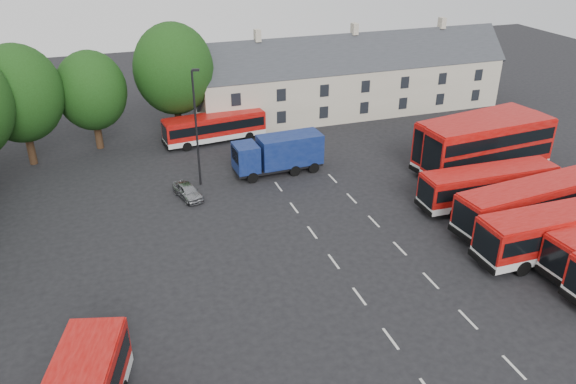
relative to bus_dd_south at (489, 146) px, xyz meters
name	(u,v)px	position (x,y,z in m)	size (l,w,h in m)	color
ground	(346,278)	(-17.99, -10.24, -2.81)	(140.00, 140.00, 0.00)	black
lane_markings	(367,255)	(-15.49, -8.24, -2.80)	(5.15, 33.80, 0.01)	beige
treeline	(1,119)	(-38.73, 9.13, 3.87)	(29.92, 32.59, 12.01)	black
terrace_houses	(352,79)	(-3.99, 19.76, 1.05)	(35.70, 7.13, 10.06)	beige
bus_row_c	(562,228)	(-3.23, -12.37, -0.74)	(12.20, 2.86, 3.45)	silver
bus_row_d	(530,202)	(-2.65, -8.50, -0.77)	(12.23, 3.89, 3.40)	silver
bus_row_e	(488,184)	(-3.40, -4.72, -0.92)	(11.20, 2.88, 3.15)	silver
bus_dd_south	(489,146)	(0.00, 0.00, 0.00)	(12.20, 3.64, 4.93)	silver
bus_dd_north	(473,138)	(-0.03, 2.21, -0.05)	(12.11, 4.61, 4.85)	silver
bus_north	(215,126)	(-20.87, 15.56, -1.08)	(10.37, 3.45, 2.88)	silver
box_truck	(279,153)	(-17.03, 6.44, -0.88)	(7.95, 2.77, 3.44)	black
silver_car	(188,191)	(-25.62, 4.19, -2.20)	(1.44, 3.57, 1.22)	#989A9F
lamppost	(196,126)	(-24.16, 6.34, 2.54)	(0.70, 0.39, 10.01)	black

